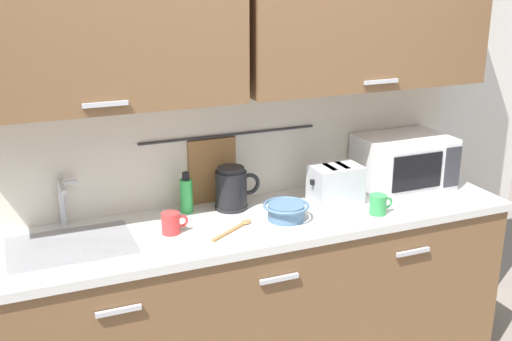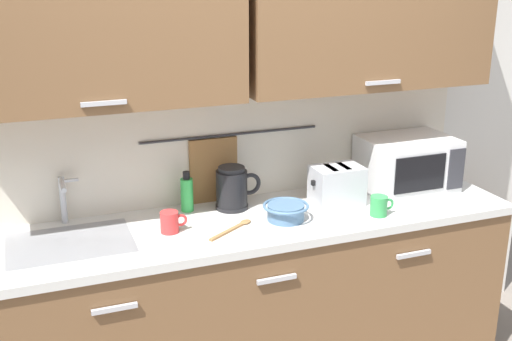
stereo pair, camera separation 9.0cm
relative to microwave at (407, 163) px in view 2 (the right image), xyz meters
The scene contains 11 objects.
counter_unit 1.08m from the microwave, behind, with size 2.53×0.64×0.90m.
back_wall_assembly 1.03m from the microwave, behind, with size 3.70×0.41×2.50m.
sink_faucet 1.71m from the microwave, behind, with size 0.09×0.17×0.22m.
microwave is the anchor object (origin of this frame).
electric_kettle 0.94m from the microwave, behind, with size 0.23×0.16×0.21m.
dish_soap_bottle 1.16m from the microwave, behind, with size 0.06×0.06×0.20m.
mug_near_sink 1.30m from the microwave, behind, with size 0.12×0.08×0.09m.
mixing_bowl 0.78m from the microwave, 166.60° to the right, with size 0.21×0.21×0.08m.
toaster 0.45m from the microwave, behind, with size 0.26×0.17×0.19m.
mug_by_kettle 0.44m from the microwave, 139.16° to the right, with size 0.12×0.08×0.09m.
wooden_spoon 1.03m from the microwave, 169.15° to the right, with size 0.25×0.17×0.01m.
Camera 2 is at (-0.95, -2.28, 2.04)m, focal length 44.98 mm.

